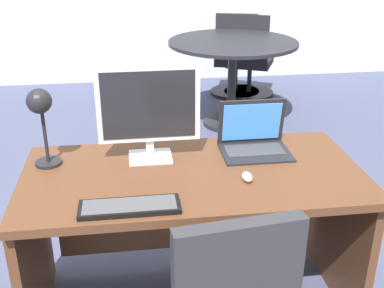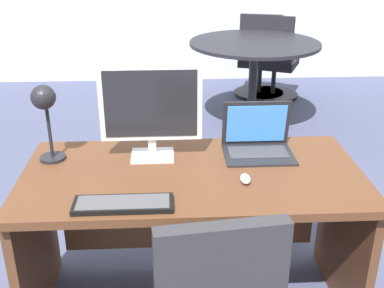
% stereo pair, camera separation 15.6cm
% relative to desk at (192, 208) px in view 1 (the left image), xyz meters
% --- Properties ---
extents(ground, '(12.00, 12.00, 0.00)m').
position_rel_desk_xyz_m(ground, '(0.00, 1.45, -0.52)').
color(ground, '#474C6B').
extents(desk, '(1.51, 0.74, 0.73)m').
position_rel_desk_xyz_m(desk, '(0.00, 0.00, 0.00)').
color(desk, '#56331E').
rests_on(desk, ground).
extents(monitor, '(0.47, 0.16, 0.45)m').
position_rel_desk_xyz_m(monitor, '(-0.18, 0.12, 0.47)').
color(monitor, silver).
rests_on(monitor, desk).
extents(laptop, '(0.33, 0.25, 0.24)m').
position_rel_desk_xyz_m(laptop, '(0.32, 0.17, 0.29)').
color(laptop, black).
rests_on(laptop, desk).
extents(keyboard, '(0.39, 0.13, 0.02)m').
position_rel_desk_xyz_m(keyboard, '(-0.28, -0.32, 0.23)').
color(keyboard, black).
rests_on(keyboard, desk).
extents(mouse, '(0.04, 0.08, 0.03)m').
position_rel_desk_xyz_m(mouse, '(0.22, -0.15, 0.23)').
color(mouse, silver).
rests_on(mouse, desk).
extents(desk_lamp, '(0.12, 0.14, 0.37)m').
position_rel_desk_xyz_m(desk_lamp, '(-0.65, 0.10, 0.48)').
color(desk_lamp, black).
rests_on(desk_lamp, desk).
extents(meeting_table, '(1.18, 1.18, 0.81)m').
position_rel_desk_xyz_m(meeting_table, '(0.69, 2.33, 0.09)').
color(meeting_table, black).
rests_on(meeting_table, ground).
extents(meeting_chair_near, '(0.56, 0.58, 0.93)m').
position_rel_desk_xyz_m(meeting_chair_near, '(0.92, 3.18, -0.14)').
color(meeting_chair_near, black).
rests_on(meeting_chair_near, ground).
extents(meeting_chair_far, '(0.61, 0.62, 0.93)m').
position_rel_desk_xyz_m(meeting_chair_far, '(1.06, 3.13, -0.15)').
color(meeting_chair_far, black).
rests_on(meeting_chair_far, ground).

